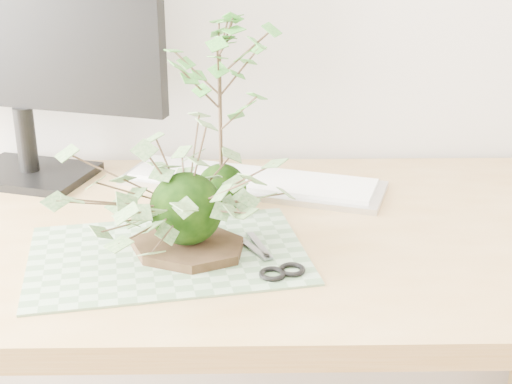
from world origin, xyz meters
The scene contains 8 objects.
desk centered at (-0.10, 1.23, 0.65)m, with size 1.60×0.70×0.74m.
cutting_mat centered at (-0.14, 1.13, 0.74)m, with size 0.42×0.28×0.00m, color #587C56.
stone_dish centered at (-0.11, 1.14, 0.75)m, with size 0.19×0.19×0.01m, color black.
ivy_kokedama centered at (-0.11, 1.14, 0.87)m, with size 0.35×0.35×0.22m.
maple_kokedama centered at (-0.06, 1.30, 1.00)m, with size 0.25×0.25×0.36m.
keyboard centered at (0.00, 1.42, 0.75)m, with size 0.53×0.30×0.02m.
monitor centered at (-0.44, 1.48, 1.04)m, with size 0.57×0.23×0.52m.
scissors centered at (0.02, 1.07, 0.75)m, with size 0.08×0.17×0.01m.
Camera 1 is at (-0.02, 0.14, 1.24)m, focal length 50.00 mm.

